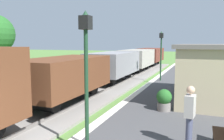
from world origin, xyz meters
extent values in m
cylinder|color=black|center=(-2.40, 3.20, 0.93)|extent=(0.20, 0.30, 0.20)
cube|color=brown|center=(-2.40, 6.85, 1.58)|extent=(2.50, 5.60, 1.60)
cube|color=black|center=(-2.40, 6.85, 0.93)|extent=(2.10, 5.15, 0.50)
cylinder|color=black|center=(-2.40, 8.64, 0.68)|extent=(1.56, 0.84, 0.84)
cylinder|color=black|center=(-2.40, 5.06, 0.68)|extent=(1.56, 0.84, 0.84)
cylinder|color=black|center=(-2.40, 9.80, 0.93)|extent=(0.20, 0.30, 0.20)
cylinder|color=black|center=(-2.40, 3.90, 0.93)|extent=(0.20, 0.30, 0.20)
cube|color=gray|center=(-2.40, 13.45, 1.58)|extent=(2.50, 5.60, 1.60)
cube|color=black|center=(-2.40, 13.45, 0.93)|extent=(2.10, 5.15, 0.50)
cylinder|color=black|center=(-2.40, 15.24, 0.68)|extent=(1.56, 0.84, 0.84)
cylinder|color=black|center=(-2.40, 11.66, 0.68)|extent=(1.56, 0.84, 0.84)
cylinder|color=black|center=(-2.40, 16.40, 0.93)|extent=(0.20, 0.30, 0.20)
cylinder|color=black|center=(-2.40, 10.50, 0.93)|extent=(0.20, 0.30, 0.20)
cube|color=gray|center=(-2.40, 20.05, 1.58)|extent=(2.50, 5.60, 1.60)
cube|color=black|center=(-2.40, 20.05, 0.93)|extent=(2.10, 5.15, 0.50)
cylinder|color=black|center=(-2.40, 21.84, 0.68)|extent=(1.56, 0.84, 0.84)
cylinder|color=black|center=(-2.40, 18.26, 0.68)|extent=(1.56, 0.84, 0.84)
cylinder|color=black|center=(-2.40, 23.00, 0.93)|extent=(0.20, 0.30, 0.20)
cylinder|color=black|center=(-2.40, 17.10, 0.93)|extent=(0.20, 0.30, 0.20)
cube|color=brown|center=(-2.40, 26.65, 1.58)|extent=(2.50, 5.60, 1.60)
cube|color=black|center=(-2.40, 26.65, 0.93)|extent=(2.10, 5.15, 0.50)
cylinder|color=black|center=(-2.40, 28.44, 0.68)|extent=(1.56, 0.84, 0.84)
cylinder|color=black|center=(-2.40, 24.86, 0.68)|extent=(1.56, 0.84, 0.84)
cylinder|color=black|center=(-2.40, 29.60, 0.93)|extent=(0.20, 0.30, 0.20)
cylinder|color=black|center=(-2.40, 23.70, 0.93)|extent=(0.20, 0.30, 0.20)
cube|color=tan|center=(4.40, 9.71, 1.55)|extent=(3.20, 5.50, 2.60)
cube|color=#66605B|center=(4.40, 9.71, 2.94)|extent=(3.50, 5.80, 0.18)
cube|color=black|center=(2.79, 8.61, 1.68)|extent=(0.03, 0.90, 0.80)
cube|color=#422819|center=(4.38, 3.68, 0.69)|extent=(0.42, 1.50, 0.04)
cube|color=black|center=(4.38, 4.28, 0.46)|extent=(0.38, 0.06, 0.42)
cylinder|color=#474C66|center=(3.55, 3.68, 0.68)|extent=(0.15, 0.15, 0.86)
cylinder|color=#474C66|center=(3.57, 3.84, 0.68)|extent=(0.15, 0.15, 0.86)
cube|color=#B2ADA8|center=(3.56, 3.76, 1.41)|extent=(0.29, 0.41, 0.60)
sphere|color=tan|center=(3.56, 3.76, 1.85)|extent=(0.22, 0.22, 0.22)
cylinder|color=slate|center=(2.39, 6.98, 0.42)|extent=(0.56, 0.56, 0.34)
sphere|color=#235B23|center=(2.39, 6.98, 0.85)|extent=(0.64, 0.64, 0.64)
cylinder|color=#193823|center=(0.91, 2.84, 1.85)|extent=(0.11, 0.11, 3.20)
cube|color=black|center=(0.91, 2.84, 3.63)|extent=(0.28, 0.28, 0.36)
sphere|color=#F2E5BF|center=(0.91, 2.84, 3.63)|extent=(0.20, 0.20, 0.20)
cone|color=#193823|center=(0.91, 2.84, 3.87)|extent=(0.20, 0.20, 0.16)
cylinder|color=#193823|center=(0.91, 14.77, 1.85)|extent=(0.11, 0.11, 3.20)
cube|color=black|center=(0.91, 14.77, 3.63)|extent=(0.28, 0.28, 0.36)
sphere|color=#F2E5BF|center=(0.91, 14.77, 3.63)|extent=(0.20, 0.20, 0.20)
cone|color=#193823|center=(0.91, 14.77, 3.87)|extent=(0.20, 0.20, 0.16)
camera|label=1|loc=(3.81, -2.62, 3.11)|focal=36.87mm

